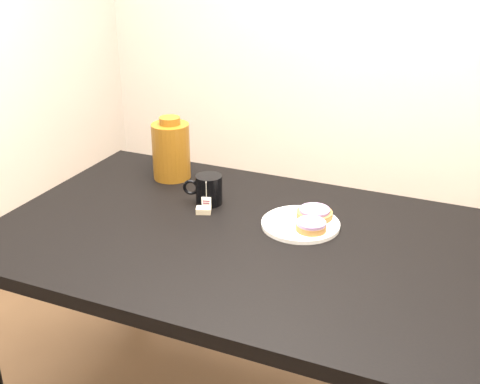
# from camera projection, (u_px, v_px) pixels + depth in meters

# --- Properties ---
(table) EXTENTS (1.40, 0.90, 0.75)m
(table) POSITION_uv_depth(u_px,v_px,m) (238.00, 258.00, 1.75)
(table) COLOR black
(table) RESTS_ON ground_plane
(plate) EXTENTS (0.23, 0.23, 0.02)m
(plate) POSITION_uv_depth(u_px,v_px,m) (301.00, 224.00, 1.76)
(plate) COLOR white
(plate) RESTS_ON table
(bagel_back) EXTENTS (0.12, 0.12, 0.03)m
(bagel_back) POSITION_uv_depth(u_px,v_px,m) (314.00, 213.00, 1.78)
(bagel_back) COLOR brown
(bagel_back) RESTS_ON plate
(bagel_front) EXTENTS (0.12, 0.12, 0.03)m
(bagel_front) POSITION_uv_depth(u_px,v_px,m) (311.00, 226.00, 1.71)
(bagel_front) COLOR brown
(bagel_front) RESTS_ON plate
(mug) EXTENTS (0.13, 0.10, 0.09)m
(mug) POSITION_uv_depth(u_px,v_px,m) (208.00, 189.00, 1.89)
(mug) COLOR black
(mug) RESTS_ON table
(teabag_pouch) EXTENTS (0.05, 0.05, 0.02)m
(teabag_pouch) POSITION_uv_depth(u_px,v_px,m) (204.00, 210.00, 1.84)
(teabag_pouch) COLOR #C6B793
(teabag_pouch) RESTS_ON table
(bagel_package) EXTENTS (0.16, 0.16, 0.22)m
(bagel_package) POSITION_uv_depth(u_px,v_px,m) (171.00, 150.00, 2.06)
(bagel_package) COLOR #5A310B
(bagel_package) RESTS_ON table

